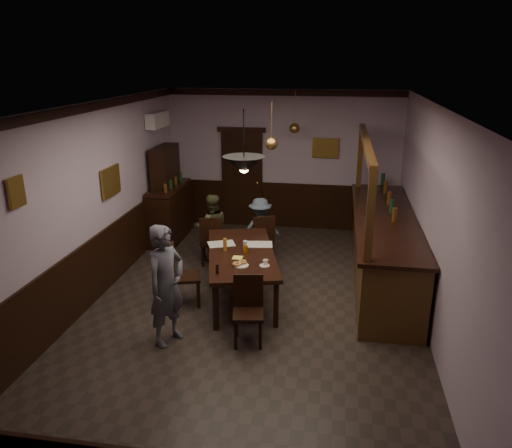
% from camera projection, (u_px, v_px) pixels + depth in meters
% --- Properties ---
extents(room, '(5.01, 8.01, 3.01)m').
position_uv_depth(room, '(251.00, 215.00, 7.04)').
color(room, '#2D2621').
rests_on(room, ground).
extents(dining_table, '(1.52, 2.38, 0.75)m').
position_uv_depth(dining_table, '(241.00, 256.00, 7.76)').
color(dining_table, black).
rests_on(dining_table, ground).
extents(chair_far_left, '(0.46, 0.46, 0.94)m').
position_uv_depth(chair_far_left, '(212.00, 239.00, 8.98)').
color(chair_far_left, black).
rests_on(chair_far_left, ground).
extents(chair_far_right, '(0.54, 0.54, 0.94)m').
position_uv_depth(chair_far_right, '(262.00, 237.00, 9.06)').
color(chair_far_right, black).
rests_on(chair_far_right, ground).
extents(chair_near, '(0.45, 0.45, 0.92)m').
position_uv_depth(chair_near, '(248.00, 306.00, 6.57)').
color(chair_near, black).
rests_on(chair_near, ground).
extents(chair_side, '(0.52, 0.52, 0.97)m').
position_uv_depth(chair_side, '(181.00, 272.00, 7.54)').
color(chair_side, black).
rests_on(chair_side, ground).
extents(person_standing, '(0.61, 0.71, 1.64)m').
position_uv_depth(person_standing, '(166.00, 285.00, 6.45)').
color(person_standing, '#575764').
rests_on(person_standing, ground).
extents(person_seated_left, '(0.74, 0.66, 1.26)m').
position_uv_depth(person_seated_left, '(212.00, 228.00, 9.21)').
color(person_seated_left, '#474A2C').
rests_on(person_seated_left, ground).
extents(person_seated_right, '(0.86, 0.68, 1.17)m').
position_uv_depth(person_seated_right, '(260.00, 228.00, 9.30)').
color(person_seated_right, slate).
rests_on(person_seated_right, ground).
extents(newspaper_left, '(0.50, 0.44, 0.01)m').
position_uv_depth(newspaper_left, '(221.00, 244.00, 8.06)').
color(newspaper_left, silver).
rests_on(newspaper_left, dining_table).
extents(newspaper_right, '(0.46, 0.36, 0.01)m').
position_uv_depth(newspaper_right, '(259.00, 244.00, 8.04)').
color(newspaper_right, silver).
rests_on(newspaper_right, dining_table).
extents(napkin, '(0.18, 0.18, 0.00)m').
position_uv_depth(napkin, '(237.00, 258.00, 7.51)').
color(napkin, '#FFEA5D').
rests_on(napkin, dining_table).
extents(saucer, '(0.15, 0.15, 0.01)m').
position_uv_depth(saucer, '(265.00, 266.00, 7.22)').
color(saucer, white).
rests_on(saucer, dining_table).
extents(coffee_cup, '(0.10, 0.10, 0.07)m').
position_uv_depth(coffee_cup, '(265.00, 262.00, 7.23)').
color(coffee_cup, white).
rests_on(coffee_cup, saucer).
extents(pastry_plate, '(0.22, 0.22, 0.01)m').
position_uv_depth(pastry_plate, '(241.00, 265.00, 7.22)').
color(pastry_plate, white).
rests_on(pastry_plate, dining_table).
extents(pastry_ring_a, '(0.13, 0.13, 0.04)m').
position_uv_depth(pastry_ring_a, '(237.00, 264.00, 7.20)').
color(pastry_ring_a, '#C68C47').
rests_on(pastry_ring_a, pastry_plate).
extents(pastry_ring_b, '(0.13, 0.13, 0.04)m').
position_uv_depth(pastry_ring_b, '(242.00, 262.00, 7.27)').
color(pastry_ring_b, '#C68C47').
rests_on(pastry_ring_b, pastry_plate).
extents(soda_can, '(0.07, 0.07, 0.12)m').
position_uv_depth(soda_can, '(246.00, 250.00, 7.66)').
color(soda_can, orange).
rests_on(soda_can, dining_table).
extents(beer_glass, '(0.06, 0.06, 0.20)m').
position_uv_depth(beer_glass, '(225.00, 245.00, 7.76)').
color(beer_glass, '#BF721E').
rests_on(beer_glass, dining_table).
extents(water_glass, '(0.06, 0.06, 0.15)m').
position_uv_depth(water_glass, '(245.00, 245.00, 7.80)').
color(water_glass, silver).
rests_on(water_glass, dining_table).
extents(pepper_mill, '(0.04, 0.04, 0.14)m').
position_uv_depth(pepper_mill, '(217.00, 269.00, 6.94)').
color(pepper_mill, black).
rests_on(pepper_mill, dining_table).
extents(sideboard, '(0.53, 1.47, 1.94)m').
position_uv_depth(sideboard, '(169.00, 203.00, 10.24)').
color(sideboard, black).
rests_on(sideboard, ground).
extents(bar_counter, '(0.99, 4.25, 2.38)m').
position_uv_depth(bar_counter, '(383.00, 246.00, 8.38)').
color(bar_counter, '#4E3014').
rests_on(bar_counter, ground).
extents(door_back, '(0.90, 0.06, 2.10)m').
position_uv_depth(door_back, '(242.00, 180.00, 11.02)').
color(door_back, black).
rests_on(door_back, ground).
extents(ac_unit, '(0.20, 0.85, 0.30)m').
position_uv_depth(ac_unit, '(158.00, 120.00, 9.82)').
color(ac_unit, white).
rests_on(ac_unit, ground).
extents(picture_left_small, '(0.04, 0.28, 0.36)m').
position_uv_depth(picture_left_small, '(16.00, 192.00, 5.72)').
color(picture_left_small, olive).
rests_on(picture_left_small, ground).
extents(picture_left_large, '(0.04, 0.62, 0.48)m').
position_uv_depth(picture_left_large, '(111.00, 181.00, 8.11)').
color(picture_left_large, olive).
rests_on(picture_left_large, ground).
extents(picture_back, '(0.55, 0.04, 0.42)m').
position_uv_depth(picture_back, '(326.00, 148.00, 10.51)').
color(picture_back, olive).
rests_on(picture_back, ground).
extents(pendant_iron, '(0.56, 0.56, 0.82)m').
position_uv_depth(pendant_iron, '(244.00, 165.00, 6.50)').
color(pendant_iron, black).
rests_on(pendant_iron, ground).
extents(pendant_brass_mid, '(0.20, 0.20, 0.81)m').
position_uv_depth(pendant_brass_mid, '(271.00, 144.00, 8.03)').
color(pendant_brass_mid, '#BF8C3F').
rests_on(pendant_brass_mid, ground).
extents(pendant_brass_far, '(0.20, 0.20, 0.81)m').
position_uv_depth(pendant_brass_far, '(295.00, 128.00, 9.75)').
color(pendant_brass_far, '#BF8C3F').
rests_on(pendant_brass_far, ground).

